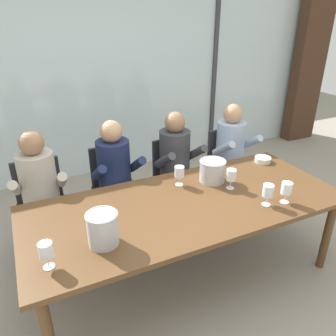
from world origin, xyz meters
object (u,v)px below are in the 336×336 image
at_px(chair_right_of_center, 228,161).
at_px(wine_glass_spare_empty, 179,172).
at_px(person_navy_polo, 117,175).
at_px(ice_bucket_secondary, 103,228).
at_px(dining_table, 187,209).
at_px(wine_glass_near_bucket, 46,251).
at_px(chair_left_of_center, 115,183).
at_px(person_pale_blue_shirt, 234,151).
at_px(tasting_bowl, 263,159).
at_px(wine_glass_center_pour, 268,191).
at_px(chair_near_curtain, 41,200).
at_px(person_charcoal_jacket, 179,162).
at_px(chair_center, 175,173).
at_px(person_beige_jumper, 40,190).
at_px(wine_glass_by_left_taster, 287,189).
at_px(wine_glass_by_right_taster, 231,176).
at_px(ice_bucket_primary, 212,170).

bearing_deg(chair_right_of_center, wine_glass_spare_empty, -151.67).
distance_m(person_navy_polo, ice_bucket_secondary, 1.11).
relative_size(chair_right_of_center, wine_glass_spare_empty, 5.11).
bearing_deg(dining_table, wine_glass_near_bucket, -164.93).
bearing_deg(chair_left_of_center, person_pale_blue_shirt, -8.55).
xyz_separation_m(tasting_bowl, wine_glass_center_pour, (-0.51, -0.65, 0.09)).
relative_size(dining_table, ice_bucket_secondary, 11.15).
xyz_separation_m(chair_near_curtain, person_charcoal_jacket, (1.36, -0.13, 0.17)).
relative_size(chair_center, person_navy_polo, 0.74).
height_order(person_beige_jumper, wine_glass_center_pour, person_beige_jumper).
bearing_deg(wine_glass_by_left_taster, chair_near_curtain, 143.74).
relative_size(wine_glass_center_pour, wine_glass_by_right_taster, 1.00).
relative_size(person_pale_blue_shirt, wine_glass_near_bucket, 6.95).
height_order(chair_left_of_center, chair_right_of_center, same).
distance_m(chair_center, tasting_bowl, 0.93).
relative_size(chair_left_of_center, person_beige_jumper, 0.74).
relative_size(chair_center, ice_bucket_primary, 3.83).
height_order(wine_glass_center_pour, wine_glass_by_right_taster, same).
relative_size(dining_table, chair_center, 2.84).
relative_size(person_beige_jumper, ice_bucket_secondary, 5.33).
bearing_deg(dining_table, wine_glass_center_pour, -28.71).
relative_size(chair_center, wine_glass_near_bucket, 5.11).
relative_size(chair_center, wine_glass_by_right_taster, 5.11).
bearing_deg(person_charcoal_jacket, wine_glass_near_bucket, -147.89).
height_order(chair_left_of_center, person_pale_blue_shirt, person_pale_blue_shirt).
height_order(chair_left_of_center, wine_glass_spare_empty, wine_glass_spare_empty).
bearing_deg(person_navy_polo, wine_glass_center_pour, -55.08).
bearing_deg(person_beige_jumper, tasting_bowl, -9.59).
relative_size(chair_left_of_center, person_navy_polo, 0.74).
xyz_separation_m(person_navy_polo, wine_glass_by_left_taster, (1.02, -1.14, 0.17)).
xyz_separation_m(person_pale_blue_shirt, ice_bucket_primary, (-0.66, -0.58, 0.15)).
bearing_deg(wine_glass_by_left_taster, person_charcoal_jacket, 107.39).
xyz_separation_m(chair_left_of_center, chair_right_of_center, (1.35, -0.06, 0.00)).
xyz_separation_m(person_navy_polo, wine_glass_near_bucket, (-0.76, -1.10, 0.17)).
distance_m(person_navy_polo, person_charcoal_jacket, 0.66).
bearing_deg(wine_glass_by_right_taster, person_beige_jumper, 152.59).
bearing_deg(person_beige_jumper, wine_glass_center_pour, -32.58).
height_order(dining_table, person_beige_jumper, person_beige_jumper).
relative_size(person_pale_blue_shirt, wine_glass_by_left_taster, 6.95).
bearing_deg(person_navy_polo, person_beige_jumper, 176.88).
xyz_separation_m(chair_center, wine_glass_spare_empty, (-0.28, -0.63, 0.34)).
height_order(dining_table, wine_glass_near_bucket, wine_glass_near_bucket).
bearing_deg(chair_right_of_center, chair_center, 175.32).
relative_size(chair_left_of_center, wine_glass_center_pour, 5.11).
bearing_deg(wine_glass_by_right_taster, wine_glass_by_left_taster, -56.15).
bearing_deg(wine_glass_by_left_taster, tasting_bowl, 62.42).
height_order(person_charcoal_jacket, wine_glass_near_bucket, person_charcoal_jacket).
height_order(ice_bucket_primary, ice_bucket_secondary, ice_bucket_secondary).
relative_size(dining_table, person_pale_blue_shirt, 2.09).
distance_m(chair_near_curtain, wine_glass_spare_empty, 1.32).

